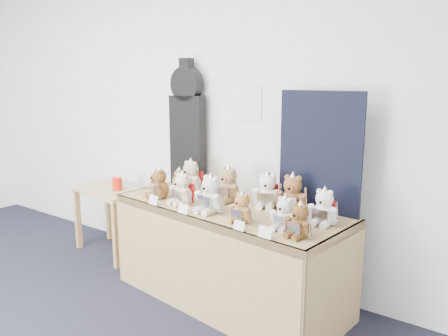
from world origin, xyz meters
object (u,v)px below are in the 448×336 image
Objects in this scene: side_table at (111,200)px; teddy_front_left at (182,190)px; teddy_back_end at (324,209)px; teddy_back_right at (292,195)px; teddy_front_right at (242,209)px; teddy_front_far_left at (159,184)px; teddy_front_far_right at (284,215)px; teddy_front_centre at (210,195)px; red_cup at (117,184)px; teddy_front_end at (299,222)px; guitar_case at (188,124)px; display_table at (222,229)px; teddy_back_centre_left at (228,186)px; teddy_back_centre_right at (267,192)px; teddy_back_far_left at (179,180)px; teddy_back_left at (190,178)px.

side_table is 1.26m from teddy_front_left.
teddy_front_left is 1.10m from teddy_back_end.
teddy_front_right is at bearing -118.51° from teddy_back_right.
teddy_front_far_right is at bearing 29.09° from teddy_front_far_left.
teddy_front_centre is at bearing -178.12° from teddy_front_far_right.
red_cup is 2.18m from teddy_front_end.
teddy_front_right reaches higher than red_cup.
guitar_case reaches higher than teddy_back_end.
teddy_back_right is at bearing 155.73° from teddy_back_end.
teddy_front_far_left is (-0.59, -0.07, 0.28)m from display_table.
teddy_back_centre_left is (-0.07, 0.31, 0.00)m from teddy_front_centre.
teddy_front_right is 0.41m from teddy_back_centre_right.
teddy_back_right reaches higher than teddy_back_end.
guitar_case reaches higher than teddy_front_right.
teddy_front_centre is at bearing 178.44° from teddy_front_right.
teddy_front_far_left is 0.27m from teddy_front_left.
teddy_front_left is at bearing -172.18° from teddy_back_end.
teddy_back_far_left reaches higher than red_cup.
guitar_case is at bearing 168.43° from teddy_front_end.
teddy_back_centre_right is (-0.34, 0.37, 0.02)m from teddy_front_far_right.
teddy_front_end reaches higher than red_cup.
teddy_back_centre_left is (-0.38, 0.37, 0.03)m from teddy_front_right.
teddy_back_centre_left is at bearing 59.29° from teddy_front_far_left.
teddy_back_right reaches higher than teddy_front_left.
teddy_front_far_right is at bearing 2.41° from teddy_front_centre.
teddy_front_left is 0.66m from teddy_back_centre_right.
red_cup is at bearing 175.44° from teddy_back_right.
teddy_front_centre is 0.62m from teddy_front_far_right.
teddy_front_right reaches higher than side_table.
display_table is at bearing -174.75° from teddy_back_end.
teddy_front_end is at bearing -20.15° from teddy_back_left.
display_table is 15.08× the size of red_cup.
teddy_back_left is (-1.24, 0.45, 0.03)m from teddy_front_end.
teddy_front_far_left is 1.36m from teddy_back_end.
guitar_case is 0.51m from teddy_back_far_left.
teddy_front_far_left is at bearing -173.66° from teddy_front_end.
teddy_back_centre_right is at bearing 9.79° from teddy_back_centre_left.
teddy_back_centre_right is (0.85, 0.28, 0.01)m from teddy_front_far_left.
teddy_front_left is at bearing -55.67° from guitar_case.
teddy_back_far_left is (0.05, -0.19, -0.47)m from guitar_case.
teddy_back_left reaches higher than teddy_back_far_left.
teddy_front_left is 1.11× the size of teddy_front_far_right.
side_table is 0.22m from red_cup.
guitar_case is 3.62× the size of teddy_front_centre.
teddy_back_centre_right reaches higher than teddy_back_far_left.
teddy_back_right is (0.48, 0.34, 0.00)m from teddy_front_centre.
teddy_back_centre_right is (1.65, 0.03, 0.16)m from red_cup.
guitar_case is at bearing 157.22° from teddy_front_right.
teddy_back_centre_left is (0.51, 0.25, 0.01)m from teddy_front_far_left.
guitar_case reaches higher than teddy_back_right.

